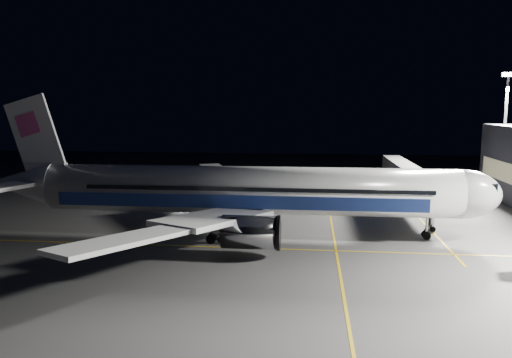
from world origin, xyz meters
The scene contains 11 objects.
ground centered at (0.00, 0.00, 0.00)m, with size 200.00×200.00×0.00m, color #4C4C4F.
guide_line_main centered at (10.00, 0.00, 0.01)m, with size 0.25×80.00×0.01m, color gold.
guide_line_cross centered at (0.00, -6.00, 0.01)m, with size 70.00×0.25×0.01m, color gold.
guide_line_side centered at (22.00, 10.00, 0.01)m, with size 0.25×40.00×0.01m, color gold.
airliner centered at (-1.08, 0.00, 5.16)m, with size 61.48×54.22×16.64m.
jet_bridge centered at (22.00, 18.06, 4.58)m, with size 3.60×34.40×6.30m.
floodlight_mast_north centered at (40.00, 31.99, 12.37)m, with size 2.40×0.68×20.70m.
baggage_tug centered at (-11.25, 14.50, 0.69)m, with size 2.28×1.94×1.49m.
safety_cone_a centered at (-5.06, 12.62, 0.30)m, with size 0.40×0.40×0.60m, color #E65309.
safety_cone_b centered at (-5.76, 13.85, 0.29)m, with size 0.39×0.39×0.59m, color #E65309.
safety_cone_c centered at (-1.95, 13.42, 0.31)m, with size 0.41×0.41×0.61m, color #E65309.
Camera 1 is at (7.19, -57.46, 15.22)m, focal length 35.00 mm.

